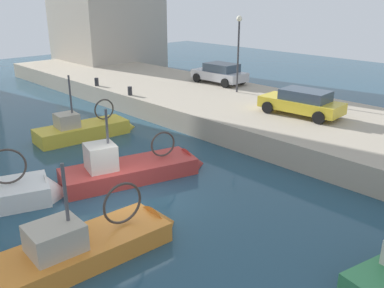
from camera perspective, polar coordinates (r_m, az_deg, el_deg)
water_surface at (r=16.12m, az=-8.80°, el=-7.67°), size 80.00×80.00×0.00m
quay_wall at (r=23.79m, az=14.44°, el=2.58°), size 9.00×56.00×1.20m
fishing_boat_orange at (r=13.25m, az=-13.24°, el=-13.95°), size 6.20×2.30×3.95m
fishing_boat_yellow at (r=23.60m, az=-13.79°, el=1.21°), size 5.79×2.31×4.19m
fishing_boat_red at (r=18.04m, az=-7.36°, el=-4.10°), size 6.58×3.33×3.96m
parked_car_silver at (r=30.81m, az=3.79°, el=9.52°), size 2.11×4.08×1.44m
parked_car_yellow at (r=23.17m, az=14.62°, el=5.48°), size 2.22×4.47×1.39m
mooring_bollard_mid at (r=27.39m, az=-8.36°, el=7.10°), size 0.28×0.28×0.55m
mooring_bollard_north at (r=30.69m, az=-12.74°, el=8.18°), size 0.28×0.28×0.55m
quay_streetlamp at (r=27.68m, az=6.30°, el=13.58°), size 0.36×0.36×4.83m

